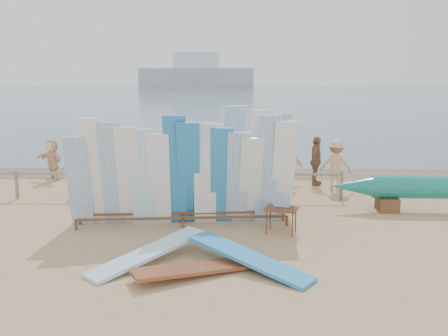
{
  "coord_description": "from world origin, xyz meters",
  "views": [
    {
      "loc": [
        2.69,
        -11.15,
        3.63
      ],
      "look_at": [
        2.43,
        2.37,
        1.11
      ],
      "focal_mm": 38.0,
      "sensor_mm": 36.0,
      "label": 1
    }
  ],
  "objects_px": {
    "flat_board_d": "(249,268)",
    "beachgoer_11": "(52,159)",
    "flat_board_c": "(202,273)",
    "beachgoer_2": "(89,166)",
    "beach_chair_right": "(179,184)",
    "beachgoer_extra_0": "(336,165)",
    "vendor_table": "(281,220)",
    "beachgoer_8": "(268,166)",
    "beachgoer_10": "(316,161)",
    "side_surfboard_rack": "(243,163)",
    "beachgoer_9": "(286,159)",
    "beachgoer_6": "(227,160)",
    "flat_board_b": "(149,262)",
    "stroller": "(247,179)",
    "main_surfboard_rack": "(183,177)",
    "beach_chair_left": "(179,185)"
  },
  "relations": [
    {
      "from": "side_surfboard_rack",
      "to": "flat_board_d",
      "type": "distance_m",
      "value": 4.39
    },
    {
      "from": "flat_board_c",
      "to": "beachgoer_extra_0",
      "type": "relative_size",
      "value": 1.59
    },
    {
      "from": "flat_board_d",
      "to": "beachgoer_2",
      "type": "xyz_separation_m",
      "value": [
        -5.01,
        6.24,
        0.89
      ]
    },
    {
      "from": "beachgoer_8",
      "to": "beachgoer_10",
      "type": "relative_size",
      "value": 1.02
    },
    {
      "from": "flat_board_b",
      "to": "beachgoer_6",
      "type": "xyz_separation_m",
      "value": [
        1.49,
        7.37,
        0.85
      ]
    },
    {
      "from": "vendor_table",
      "to": "flat_board_c",
      "type": "xyz_separation_m",
      "value": [
        -1.74,
        -2.45,
        -0.33
      ]
    },
    {
      "from": "main_surfboard_rack",
      "to": "beach_chair_right",
      "type": "bearing_deg",
      "value": 93.53
    },
    {
      "from": "beachgoer_2",
      "to": "main_surfboard_rack",
      "type": "bearing_deg",
      "value": -145.0
    },
    {
      "from": "vendor_table",
      "to": "beachgoer_8",
      "type": "distance_m",
      "value": 4.34
    },
    {
      "from": "flat_board_d",
      "to": "beachgoer_10",
      "type": "height_order",
      "value": "beachgoer_10"
    },
    {
      "from": "beachgoer_extra_0",
      "to": "beachgoer_6",
      "type": "bearing_deg",
      "value": 1.09
    },
    {
      "from": "beach_chair_left",
      "to": "beachgoer_9",
      "type": "distance_m",
      "value": 3.89
    },
    {
      "from": "beachgoer_8",
      "to": "side_surfboard_rack",
      "type": "bearing_deg",
      "value": -1.69
    },
    {
      "from": "flat_board_c",
      "to": "beachgoer_2",
      "type": "bearing_deg",
      "value": 6.06
    },
    {
      "from": "beachgoer_9",
      "to": "beachgoer_6",
      "type": "xyz_separation_m",
      "value": [
        -2.08,
        0.06,
        -0.07
      ]
    },
    {
      "from": "flat_board_d",
      "to": "stroller",
      "type": "distance_m",
      "value": 6.37
    },
    {
      "from": "flat_board_c",
      "to": "vendor_table",
      "type": "bearing_deg",
      "value": -61.52
    },
    {
      "from": "beach_chair_left",
      "to": "vendor_table",
      "type": "bearing_deg",
      "value": -45.67
    },
    {
      "from": "flat_board_b",
      "to": "beach_chair_right",
      "type": "xyz_separation_m",
      "value": [
        -0.07,
        6.0,
        0.27
      ]
    },
    {
      "from": "side_surfboard_rack",
      "to": "beachgoer_2",
      "type": "relative_size",
      "value": 1.67
    },
    {
      "from": "flat_board_b",
      "to": "stroller",
      "type": "height_order",
      "value": "stroller"
    },
    {
      "from": "side_surfboard_rack",
      "to": "beachgoer_10",
      "type": "distance_m",
      "value": 4.28
    },
    {
      "from": "beach_chair_left",
      "to": "beach_chair_right",
      "type": "bearing_deg",
      "value": -90.89
    },
    {
      "from": "beachgoer_9",
      "to": "flat_board_c",
      "type": "bearing_deg",
      "value": -129.87
    },
    {
      "from": "vendor_table",
      "to": "beachgoer_6",
      "type": "height_order",
      "value": "beachgoer_6"
    },
    {
      "from": "main_surfboard_rack",
      "to": "beachgoer_11",
      "type": "xyz_separation_m",
      "value": [
        -5.35,
        5.4,
        -0.49
      ]
    },
    {
      "from": "beach_chair_right",
      "to": "beachgoer_2",
      "type": "relative_size",
      "value": 0.52
    },
    {
      "from": "stroller",
      "to": "beach_chair_left",
      "type": "bearing_deg",
      "value": -160.64
    },
    {
      "from": "beach_chair_right",
      "to": "beachgoer_11",
      "type": "bearing_deg",
      "value": 141.65
    },
    {
      "from": "side_surfboard_rack",
      "to": "beachgoer_10",
      "type": "relative_size",
      "value": 1.74
    },
    {
      "from": "flat_board_d",
      "to": "beachgoer_11",
      "type": "xyz_separation_m",
      "value": [
        -6.93,
        8.17,
        0.77
      ]
    },
    {
      "from": "beachgoer_10",
      "to": "beachgoer_11",
      "type": "bearing_deg",
      "value": 106.46
    },
    {
      "from": "side_surfboard_rack",
      "to": "beachgoer_8",
      "type": "bearing_deg",
      "value": 46.42
    },
    {
      "from": "main_surfboard_rack",
      "to": "beachgoer_6",
      "type": "xyz_separation_m",
      "value": [
        1.04,
        4.9,
        -0.41
      ]
    },
    {
      "from": "beachgoer_2",
      "to": "flat_board_d",
      "type": "bearing_deg",
      "value": -150.9
    },
    {
      "from": "side_surfboard_rack",
      "to": "beachgoer_8",
      "type": "relative_size",
      "value": 1.72
    },
    {
      "from": "stroller",
      "to": "beachgoer_11",
      "type": "distance_m",
      "value": 7.29
    },
    {
      "from": "beachgoer_8",
      "to": "beachgoer_11",
      "type": "bearing_deg",
      "value": -83.31
    },
    {
      "from": "flat_board_c",
      "to": "beachgoer_2",
      "type": "xyz_separation_m",
      "value": [
        -4.11,
        6.5,
        0.89
      ]
    },
    {
      "from": "beachgoer_11",
      "to": "beachgoer_extra_0",
      "type": "bearing_deg",
      "value": 30.2
    },
    {
      "from": "flat_board_c",
      "to": "beach_chair_right",
      "type": "xyz_separation_m",
      "value": [
        -1.19,
        6.56,
        0.27
      ]
    },
    {
      "from": "flat_board_d",
      "to": "beachgoer_8",
      "type": "xyz_separation_m",
      "value": [
        0.83,
        6.5,
        0.87
      ]
    },
    {
      "from": "beachgoer_9",
      "to": "flat_board_b",
      "type": "bearing_deg",
      "value": -138.65
    },
    {
      "from": "beach_chair_right",
      "to": "beachgoer_extra_0",
      "type": "distance_m",
      "value": 5.22
    },
    {
      "from": "beachgoer_10",
      "to": "beachgoer_11",
      "type": "xyz_separation_m",
      "value": [
        -9.49,
        0.62,
        -0.09
      ]
    },
    {
      "from": "beach_chair_left",
      "to": "beachgoer_11",
      "type": "height_order",
      "value": "beachgoer_11"
    },
    {
      "from": "vendor_table",
      "to": "beachgoer_10",
      "type": "relative_size",
      "value": 0.59
    },
    {
      "from": "side_surfboard_rack",
      "to": "vendor_table",
      "type": "relative_size",
      "value": 2.96
    },
    {
      "from": "stroller",
      "to": "beachgoer_9",
      "type": "distance_m",
      "value": 1.96
    },
    {
      "from": "beachgoer_11",
      "to": "stroller",
      "type": "bearing_deg",
      "value": 23.83
    }
  ]
}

